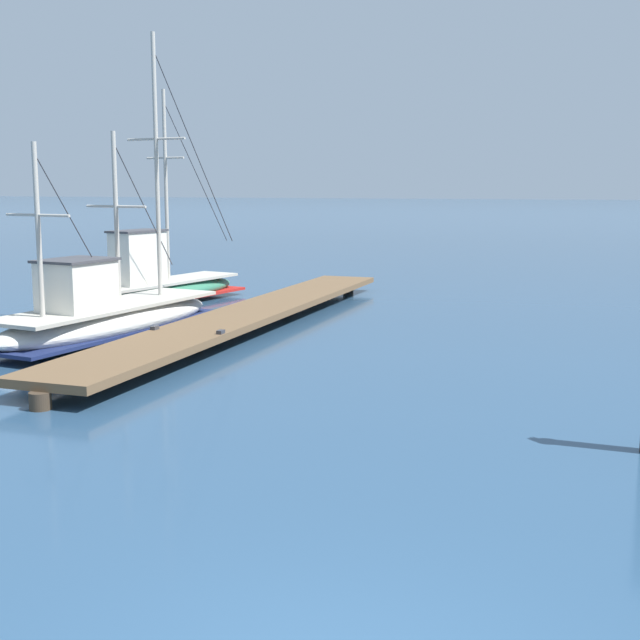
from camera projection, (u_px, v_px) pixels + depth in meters
floating_dock at (250, 314)px, 21.38m from camera, size 1.82×17.04×0.53m
fishing_boat_0 at (157, 285)px, 25.33m from camera, size 2.81×6.75×6.37m
fishing_boat_1 at (106, 315)px, 19.79m from camera, size 2.86×8.96×7.27m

